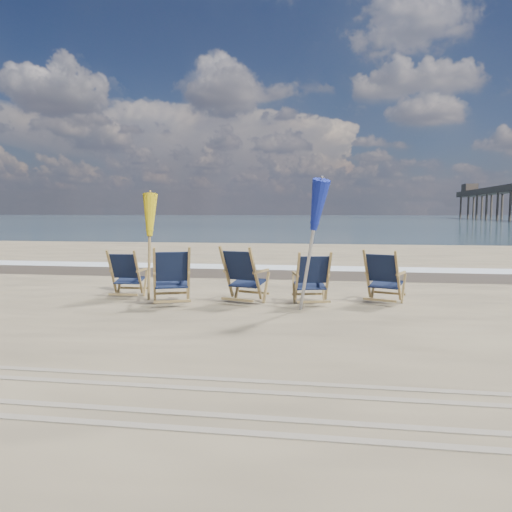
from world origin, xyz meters
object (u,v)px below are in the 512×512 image
(beach_chair_1, at_px, (189,276))
(beach_chair_3, at_px, (328,278))
(beach_chair_0, at_px, (138,274))
(umbrella_blue, at_px, (310,208))
(umbrella_yellow, at_px, (149,220))
(beach_chair_2, at_px, (255,276))
(beach_chair_4, at_px, (398,278))

(beach_chair_1, xyz_separation_m, beach_chair_3, (2.55, 0.36, -0.04))
(beach_chair_0, height_order, beach_chair_3, beach_chair_3)
(beach_chair_1, distance_m, umbrella_blue, 2.58)
(umbrella_yellow, bearing_deg, beach_chair_2, -11.64)
(beach_chair_1, distance_m, beach_chair_3, 2.58)
(beach_chair_0, distance_m, beach_chair_4, 5.02)
(beach_chair_1, bearing_deg, beach_chair_4, 167.51)
(beach_chair_4, relative_size, umbrella_blue, 0.45)
(umbrella_yellow, bearing_deg, beach_chair_1, -31.08)
(beach_chair_0, relative_size, beach_chair_2, 0.89)
(beach_chair_2, relative_size, beach_chair_4, 1.06)
(beach_chair_2, height_order, beach_chair_3, beach_chair_2)
(beach_chair_3, height_order, umbrella_yellow, umbrella_yellow)
(beach_chair_1, bearing_deg, beach_chair_0, -44.54)
(beach_chair_0, bearing_deg, beach_chair_1, 154.31)
(beach_chair_0, xyz_separation_m, beach_chair_1, (1.20, -0.54, 0.06))
(beach_chair_0, distance_m, beach_chair_3, 3.76)
(beach_chair_1, height_order, beach_chair_4, beach_chair_1)
(beach_chair_0, bearing_deg, beach_chair_2, 169.01)
(beach_chair_0, relative_size, beach_chair_1, 0.89)
(beach_chair_3, relative_size, beach_chair_4, 0.98)
(beach_chair_3, height_order, beach_chair_4, beach_chair_4)
(umbrella_yellow, bearing_deg, beach_chair_0, -165.71)
(umbrella_yellow, bearing_deg, beach_chair_4, -0.66)
(beach_chair_2, height_order, umbrella_blue, umbrella_blue)
(beach_chair_3, xyz_separation_m, umbrella_blue, (-0.31, -0.69, 1.28))
(beach_chair_3, xyz_separation_m, umbrella_yellow, (-3.53, 0.23, 1.06))
(beach_chair_4, xyz_separation_m, umbrella_blue, (-1.58, -0.87, 1.27))
(umbrella_blue, bearing_deg, beach_chair_0, 165.92)
(beach_chair_1, relative_size, beach_chair_4, 1.06)
(beach_chair_3, distance_m, umbrella_blue, 1.49)
(beach_chair_4, xyz_separation_m, umbrella_yellow, (-4.80, 0.06, 1.05))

